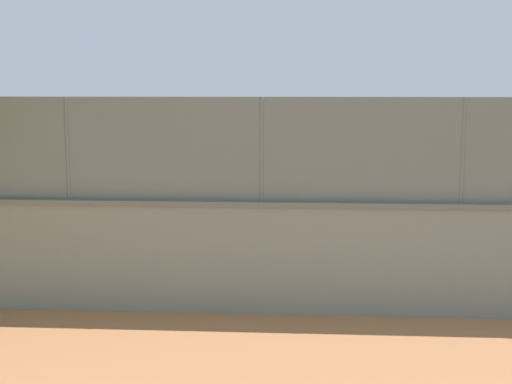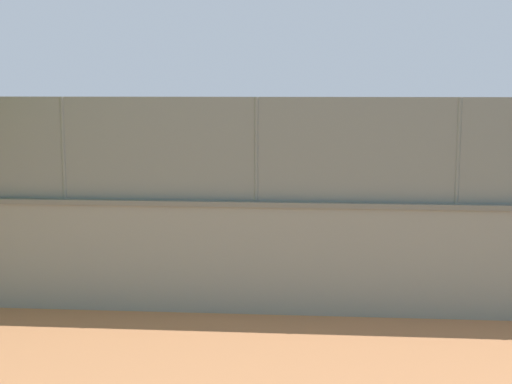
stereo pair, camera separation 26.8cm
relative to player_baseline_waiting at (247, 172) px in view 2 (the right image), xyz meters
The scene contains 6 objects.
ground_plane 3.76m from the player_baseline_waiting, 66.93° to the right, with size 260.00×260.00×0.00m, color #B27247.
perimeter_wall 10.70m from the player_baseline_waiting, 97.40° to the left, with size 31.30×1.01×1.79m.
fence_panel_on_wall 10.82m from the player_baseline_waiting, 97.40° to the left, with size 30.74×0.72×1.61m.
player_baseline_waiting is the anchor object (origin of this frame).
player_at_service_line 5.18m from the player_baseline_waiting, 103.76° to the left, with size 0.73×1.08×1.65m.
sports_ball 1.78m from the player_baseline_waiting, 115.14° to the left, with size 0.10×0.10×0.10m, color yellow.
Camera 2 is at (-3.97, 25.22, 3.57)m, focal length 51.53 mm.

